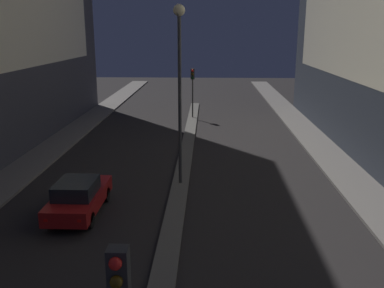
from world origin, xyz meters
TOP-DOWN VIEW (x-y plane):
  - median_strip at (0.00, 20.95)m, footprint 0.81×39.90m
  - traffic_light_mid at (0.00, 33.68)m, footprint 0.32×0.42m
  - street_lamp at (0.00, 17.51)m, footprint 0.53×0.53m
  - car_left_lane at (-3.95, 13.96)m, footprint 1.77×4.29m

SIDE VIEW (x-z plane):
  - median_strip at x=0.00m, z-range 0.00..0.14m
  - car_left_lane at x=-3.95m, z-range 0.00..1.53m
  - traffic_light_mid at x=0.00m, z-range 1.12..5.25m
  - street_lamp at x=0.00m, z-range 1.69..10.04m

